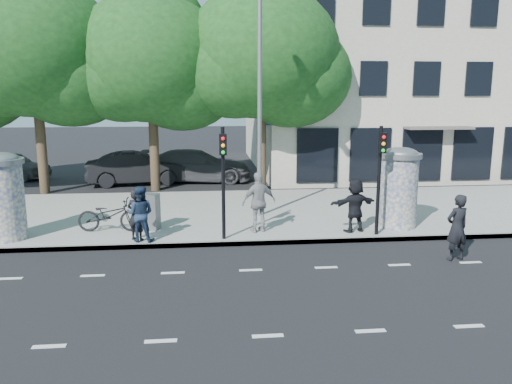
{
  "coord_description": "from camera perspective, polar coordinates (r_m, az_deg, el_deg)",
  "views": [
    {
      "loc": [
        -1.1,
        -10.86,
        4.51
      ],
      "look_at": [
        0.35,
        3.5,
        1.65
      ],
      "focal_mm": 35.0,
      "sensor_mm": 36.0,
      "label": 1
    }
  ],
  "objects": [
    {
      "name": "cabinet_left",
      "position": [
        16.57,
        -12.02,
        -2.21
      ],
      "size": [
        0.67,
        0.57,
        1.18
      ],
      "primitive_type": "cube",
      "rotation": [
        0.0,
        0.0,
        -0.32
      ],
      "color": "slate",
      "rests_on": "sidewalk"
    },
    {
      "name": "traffic_pole_far",
      "position": [
        15.75,
        13.98,
        2.54
      ],
      "size": [
        0.22,
        0.31,
        3.4
      ],
      "color": "black",
      "rests_on": "sidewalk"
    },
    {
      "name": "ad_column_left",
      "position": [
        16.79,
        -26.96,
        -0.23
      ],
      "size": [
        1.36,
        1.36,
        2.65
      ],
      "color": "beige",
      "rests_on": "sidewalk"
    },
    {
      "name": "car_left",
      "position": [
        29.86,
        -26.22,
        2.77
      ],
      "size": [
        3.16,
        4.61,
        1.46
      ],
      "primitive_type": "imported",
      "rotation": [
        0.0,
        0.0,
        1.2
      ],
      "color": "#505457",
      "rests_on": "ground"
    },
    {
      "name": "traffic_pole_near",
      "position": [
        14.84,
        -3.77,
        2.33
      ],
      "size": [
        0.22,
        0.31,
        3.4
      ],
      "color": "black",
      "rests_on": "sidewalk"
    },
    {
      "name": "ped_a",
      "position": [
        17.08,
        -26.88,
        -2.04
      ],
      "size": [
        0.9,
        0.71,
        1.62
      ],
      "primitive_type": "imported",
      "rotation": [
        0.0,
        0.0,
        2.87
      ],
      "color": "black",
      "rests_on": "sidewalk"
    },
    {
      "name": "street_lamp",
      "position": [
        17.6,
        0.44,
        12.12
      ],
      "size": [
        0.25,
        0.93,
        8.0
      ],
      "color": "slate",
      "rests_on": "sidewalk"
    },
    {
      "name": "ground",
      "position": [
        11.81,
        0.01,
        -11.26
      ],
      "size": [
        120.0,
        120.0,
        0.0
      ],
      "primitive_type": "plane",
      "color": "black",
      "rests_on": "ground"
    },
    {
      "name": "building",
      "position": [
        33.55,
        17.71,
        13.22
      ],
      "size": [
        20.3,
        15.85,
        12.0
      ],
      "color": "#B3A996",
      "rests_on": "ground"
    },
    {
      "name": "car_mid",
      "position": [
        25.79,
        -13.37,
        2.67
      ],
      "size": [
        2.5,
        5.2,
        1.64
      ],
      "primitive_type": "imported",
      "rotation": [
        0.0,
        0.0,
        1.73
      ],
      "color": "black",
      "rests_on": "ground"
    },
    {
      "name": "tree_center",
      "position": [
        23.37,
        0.66,
        15.62
      ],
      "size": [
        7.0,
        7.0,
        9.3
      ],
      "color": "#38281C",
      "rests_on": "ground"
    },
    {
      "name": "sidewalk",
      "position": [
        18.92,
        -2.27,
        -2.37
      ],
      "size": [
        40.0,
        8.0,
        0.15
      ],
      "primitive_type": "cube",
      "color": "gray",
      "rests_on": "ground"
    },
    {
      "name": "ped_c",
      "position": [
        15.25,
        -13.09,
        -2.43
      ],
      "size": [
        0.92,
        0.77,
        1.69
      ],
      "primitive_type": "imported",
      "rotation": [
        0.0,
        0.0,
        2.97
      ],
      "color": "#1C2C46",
      "rests_on": "sidewalk"
    },
    {
      "name": "man_road",
      "position": [
        14.68,
        21.99,
        -3.79
      ],
      "size": [
        0.76,
        0.59,
        1.85
      ],
      "primitive_type": "imported",
      "rotation": [
        0.0,
        0.0,
        3.38
      ],
      "color": "black",
      "rests_on": "ground"
    },
    {
      "name": "tree_near_left",
      "position": [
        23.73,
        -11.95,
        14.71
      ],
      "size": [
        6.8,
        6.8,
        8.97
      ],
      "color": "#38281C",
      "rests_on": "ground"
    },
    {
      "name": "ped_e",
      "position": [
        15.84,
        0.33,
        -1.18
      ],
      "size": [
        1.27,
        0.95,
        1.94
      ],
      "primitive_type": "imported",
      "rotation": [
        0.0,
        0.0,
        3.44
      ],
      "color": "gray",
      "rests_on": "sidewalk"
    },
    {
      "name": "bicycle",
      "position": [
        16.65,
        -16.4,
        -2.56
      ],
      "size": [
        0.85,
        2.07,
        1.07
      ],
      "primitive_type": "imported",
      "rotation": [
        0.0,
        0.0,
        1.5
      ],
      "color": "black",
      "rests_on": "sidewalk"
    },
    {
      "name": "curb",
      "position": [
        15.12,
        -1.35,
        -5.87
      ],
      "size": [
        40.0,
        0.1,
        0.16
      ],
      "primitive_type": "cube",
      "color": "slate",
      "rests_on": "ground"
    },
    {
      "name": "ped_f",
      "position": [
        16.2,
        11.25,
        -1.5
      ],
      "size": [
        1.69,
        0.97,
        1.72
      ],
      "primitive_type": "imported",
      "rotation": [
        0.0,
        0.0,
        3.4
      ],
      "color": "black",
      "rests_on": "sidewalk"
    },
    {
      "name": "ped_b",
      "position": [
        15.42,
        -13.53,
        -2.55
      ],
      "size": [
        0.67,
        0.57,
        1.56
      ],
      "primitive_type": "imported",
      "rotation": [
        0.0,
        0.0,
        2.73
      ],
      "color": "black",
      "rests_on": "sidewalk"
    },
    {
      "name": "ad_column_right",
      "position": [
        17.05,
        16.02,
        0.71
      ],
      "size": [
        1.36,
        1.36,
        2.65
      ],
      "color": "beige",
      "rests_on": "sidewalk"
    },
    {
      "name": "cabinet_right",
      "position": [
        16.96,
        15.41,
        -2.15
      ],
      "size": [
        0.63,
        0.53,
        1.13
      ],
      "primitive_type": "cube",
      "rotation": [
        0.0,
        0.0,
        -0.29
      ],
      "color": "slate",
      "rests_on": "sidewalk"
    },
    {
      "name": "lane_dash_far",
      "position": [
        13.11,
        -0.61,
        -8.92
      ],
      "size": [
        32.0,
        0.12,
        0.01
      ],
      "primitive_type": "cube",
      "color": "silver",
      "rests_on": "ground"
    },
    {
      "name": "lane_dash_near",
      "position": [
        9.82,
        1.35,
        -16.12
      ],
      "size": [
        32.0,
        0.12,
        0.01
      ],
      "primitive_type": "cube",
      "color": "silver",
      "rests_on": "ground"
    },
    {
      "name": "tree_mid_left",
      "position": [
        24.58,
        -24.12,
        14.89
      ],
      "size": [
        7.2,
        7.2,
        9.57
      ],
      "color": "#38281C",
      "rests_on": "ground"
    },
    {
      "name": "car_right",
      "position": [
        26.09,
        -6.87,
        3.0
      ],
      "size": [
        2.64,
        5.83,
        1.66
      ],
      "primitive_type": "imported",
      "rotation": [
        0.0,
        0.0,
        1.51
      ],
      "color": "#48494F",
      "rests_on": "ground"
    }
  ]
}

